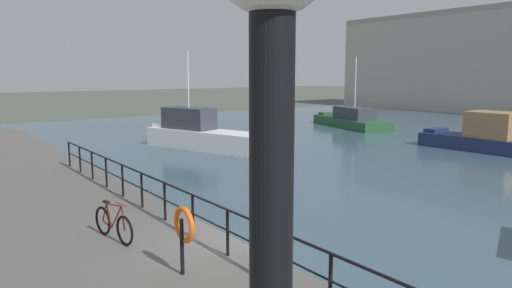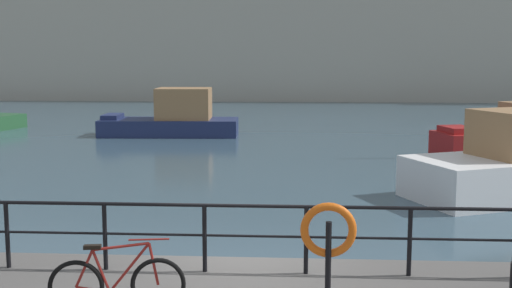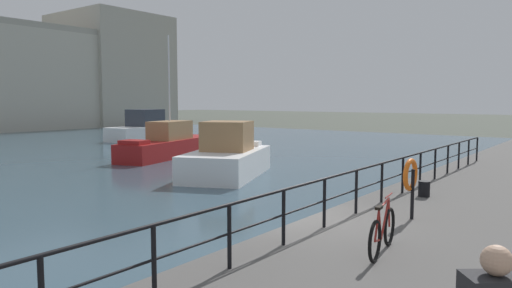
# 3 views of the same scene
# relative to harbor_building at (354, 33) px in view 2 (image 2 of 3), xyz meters

# --- Properties ---
(water_basin) EXTENTS (80.00, 60.00, 0.01)m
(water_basin) POSITION_rel_harbor_building_xyz_m (-6.35, -22.78, -6.23)
(water_basin) COLOR #385160
(water_basin) RESTS_ON ground_plane
(harbor_building) EXTENTS (78.96, 13.87, 15.54)m
(harbor_building) POSITION_rel_harbor_building_xyz_m (0.00, 0.00, 0.00)
(harbor_building) COLOR #B2AD9E
(harbor_building) RESTS_ON ground_plane
(moored_small_launch) EXTENTS (7.12, 2.81, 2.45)m
(moored_small_launch) POSITION_rel_harbor_building_xyz_m (-11.74, -30.49, -5.32)
(moored_small_launch) COLOR navy
(moored_small_launch) RESTS_ON water_basin
(quay_railing) EXTENTS (25.04, 0.07, 1.08)m
(quay_railing) POSITION_rel_harbor_building_xyz_m (-5.30, -53.73, -4.69)
(quay_railing) COLOR black
(quay_railing) RESTS_ON quay_promenade
(parked_bicycle) EXTENTS (1.76, 0.33, 0.98)m
(parked_bicycle) POSITION_rel_harbor_building_xyz_m (-7.77, -55.40, -5.04)
(parked_bicycle) COLOR black
(parked_bicycle) RESTS_ON quay_promenade
(life_ring_stand) EXTENTS (0.75, 0.16, 1.40)m
(life_ring_stand) POSITION_rel_harbor_building_xyz_m (-5.03, -54.94, -4.45)
(life_ring_stand) COLOR black
(life_ring_stand) RESTS_ON quay_promenade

